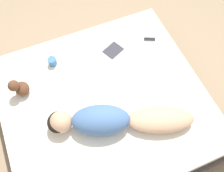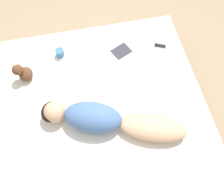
# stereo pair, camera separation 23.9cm
# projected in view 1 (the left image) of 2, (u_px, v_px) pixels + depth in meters

# --- Properties ---
(ground_plane) EXTENTS (12.00, 12.00, 0.00)m
(ground_plane) POSITION_uv_depth(u_px,v_px,m) (105.00, 118.00, 3.01)
(ground_plane) COLOR #9E8466
(bed) EXTENTS (1.90, 2.04, 0.48)m
(bed) POSITION_uv_depth(u_px,v_px,m) (105.00, 109.00, 2.80)
(bed) COLOR #383333
(bed) RESTS_ON ground_plane
(person) EXTENTS (0.69, 1.34, 0.24)m
(person) POSITION_uv_depth(u_px,v_px,m) (114.00, 120.00, 2.37)
(person) COLOR tan
(person) RESTS_ON bed
(open_magazine) EXTENTS (0.56, 0.46, 0.01)m
(open_magazine) POSITION_uv_depth(u_px,v_px,m) (121.00, 56.00, 2.83)
(open_magazine) COLOR silver
(open_magazine) RESTS_ON bed
(coffee_mug) EXTENTS (0.13, 0.09, 0.08)m
(coffee_mug) POSITION_uv_depth(u_px,v_px,m) (52.00, 61.00, 2.75)
(coffee_mug) COLOR teal
(coffee_mug) RESTS_ON bed
(cell_phone) EXTENTS (0.12, 0.17, 0.01)m
(cell_phone) POSITION_uv_depth(u_px,v_px,m) (150.00, 39.00, 2.94)
(cell_phone) COLOR silver
(cell_phone) RESTS_ON bed
(plush_toy) EXTENTS (0.15, 0.18, 0.22)m
(plush_toy) POSITION_uv_depth(u_px,v_px,m) (19.00, 88.00, 2.54)
(plush_toy) COLOR brown
(plush_toy) RESTS_ON bed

